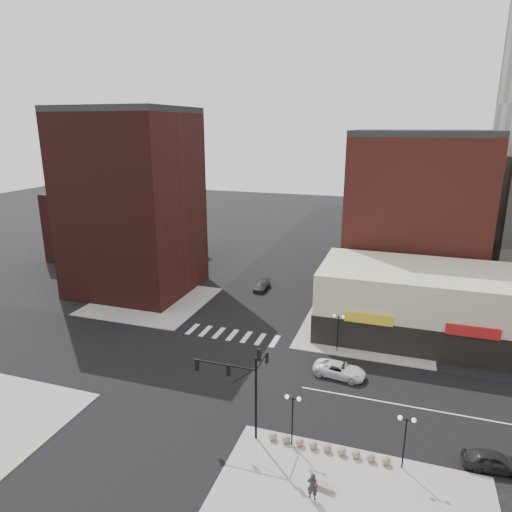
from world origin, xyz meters
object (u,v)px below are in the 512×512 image
(dark_sedan_east, at_px, (493,461))
(street_lamp_se_a, at_px, (293,408))
(dark_sedan_north, at_px, (262,286))
(street_lamp_se_b, at_px, (406,429))
(white_suv, at_px, (340,370))
(traffic_signal, at_px, (245,378))
(pedestrian, at_px, (313,486))
(street_lamp_ne, at_px, (338,323))
(stone_bench, at_px, (321,485))

(dark_sedan_east, bearing_deg, street_lamp_se_a, 93.01)
(dark_sedan_east, height_order, dark_sedan_north, dark_sedan_east)
(street_lamp_se_b, bearing_deg, white_suv, 118.49)
(traffic_signal, relative_size, white_suv, 1.56)
(pedestrian, bearing_deg, dark_sedan_north, -66.28)
(street_lamp_ne, xyz_separation_m, white_suv, (0.98, -4.92, -2.60))
(dark_sedan_east, relative_size, pedestrian, 2.12)
(stone_bench, bearing_deg, traffic_signal, 162.17)
(street_lamp_se_b, xyz_separation_m, pedestrian, (-5.48, -4.70, -2.20))
(street_lamp_se_b, bearing_deg, traffic_signal, 179.18)
(street_lamp_ne, distance_m, dark_sedan_north, 20.69)
(street_lamp_ne, distance_m, stone_bench, 19.95)
(street_lamp_se_a, bearing_deg, stone_bench, -51.35)
(dark_sedan_north, bearing_deg, street_lamp_ne, -48.65)
(street_lamp_ne, xyz_separation_m, pedestrian, (1.52, -20.70, -2.20))
(street_lamp_se_a, xyz_separation_m, dark_sedan_east, (14.08, 2.00, -2.59))
(pedestrian, bearing_deg, street_lamp_ne, -84.38)
(traffic_signal, height_order, dark_sedan_east, traffic_signal)
(dark_sedan_east, bearing_deg, white_suv, 48.01)
(traffic_signal, xyz_separation_m, white_suv, (5.75, 10.91, -4.27))
(traffic_signal, xyz_separation_m, pedestrian, (6.29, -4.87, -3.87))
(street_lamp_se_a, height_order, white_suv, street_lamp_se_a)
(street_lamp_se_a, bearing_deg, pedestrian, -61.78)
(street_lamp_se_b, relative_size, street_lamp_ne, 1.00)
(dark_sedan_north, bearing_deg, street_lamp_se_b, -56.45)
(street_lamp_se_b, height_order, street_lamp_ne, same)
(street_lamp_se_a, bearing_deg, street_lamp_se_b, 0.00)
(street_lamp_se_b, distance_m, stone_bench, 6.92)
(street_lamp_se_a, relative_size, stone_bench, 2.44)
(white_suv, relative_size, dark_sedan_north, 1.19)
(traffic_signal, distance_m, dark_sedan_east, 18.44)
(traffic_signal, bearing_deg, white_suv, 62.22)
(dark_sedan_north, distance_m, stone_bench, 38.38)
(street_lamp_se_b, distance_m, white_suv, 12.88)
(street_lamp_se_b, relative_size, stone_bench, 2.44)
(traffic_signal, xyz_separation_m, street_lamp_se_b, (11.76, -0.17, -1.67))
(dark_sedan_north, bearing_deg, pedestrian, -66.96)
(street_lamp_ne, relative_size, white_suv, 0.83)
(traffic_signal, relative_size, dark_sedan_north, 1.85)
(street_lamp_se_b, bearing_deg, pedestrian, -139.39)
(street_lamp_se_a, relative_size, street_lamp_ne, 1.00)
(dark_sedan_east, xyz_separation_m, pedestrian, (-11.56, -6.70, 0.39))
(stone_bench, bearing_deg, pedestrian, -98.30)
(traffic_signal, height_order, street_lamp_ne, traffic_signal)
(dark_sedan_east, bearing_deg, stone_bench, 111.71)
(street_lamp_ne, xyz_separation_m, dark_sedan_north, (-13.36, 15.57, -2.68))
(traffic_signal, height_order, street_lamp_se_b, traffic_signal)
(street_lamp_se_b, bearing_deg, dark_sedan_north, 122.81)
(street_lamp_se_a, bearing_deg, white_suv, 79.85)
(stone_bench, bearing_deg, street_lamp_ne, 107.44)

